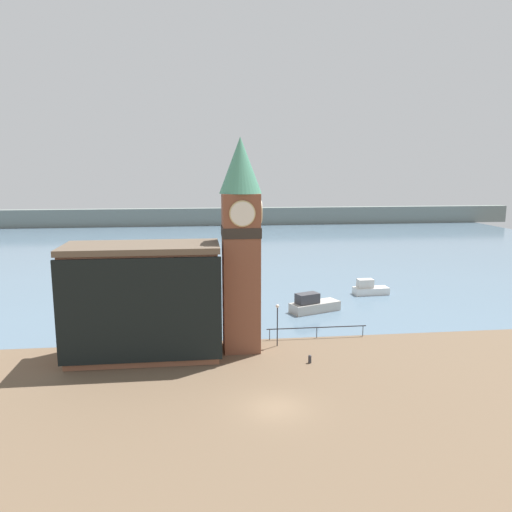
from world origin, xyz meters
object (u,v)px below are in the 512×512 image
object	(u,v)px
boat_near	(313,305)
mooring_bollard_near	(310,359)
lamp_post	(277,317)
clock_tower	(241,240)
pier_building	(143,301)
boat_far	(369,289)

from	to	relation	value
boat_near	mooring_bollard_near	distance (m)	15.50
lamp_post	mooring_bollard_near	bearing A→B (deg)	-64.86
clock_tower	pier_building	size ratio (longest dim) A/B	1.43
pier_building	lamp_post	distance (m)	12.13
clock_tower	boat_far	size ratio (longest dim) A/B	4.09
pier_building	lamp_post	bearing A→B (deg)	5.86
boat_far	lamp_post	world-z (taller)	lamp_post
clock_tower	mooring_bollard_near	world-z (taller)	clock_tower
pier_building	boat_near	size ratio (longest dim) A/B	2.13
pier_building	mooring_bollard_near	size ratio (longest dim) A/B	18.57
clock_tower	boat_near	bearing A→B (deg)	49.83
pier_building	mooring_bollard_near	distance (m)	15.02
boat_far	lamp_post	size ratio (longest dim) A/B	1.16
pier_building	boat_near	xyz separation A→B (m)	(17.74, 11.82, -4.14)
boat_near	boat_far	xyz separation A→B (m)	(9.16, 7.01, -0.08)
lamp_post	pier_building	bearing A→B (deg)	-174.14
clock_tower	mooring_bollard_near	distance (m)	11.81
lamp_post	boat_far	bearing A→B (deg)	49.54
mooring_bollard_near	lamp_post	distance (m)	5.43
lamp_post	boat_near	bearing A→B (deg)	61.06
boat_far	lamp_post	bearing A→B (deg)	-133.49
pier_building	lamp_post	size ratio (longest dim) A/B	3.31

